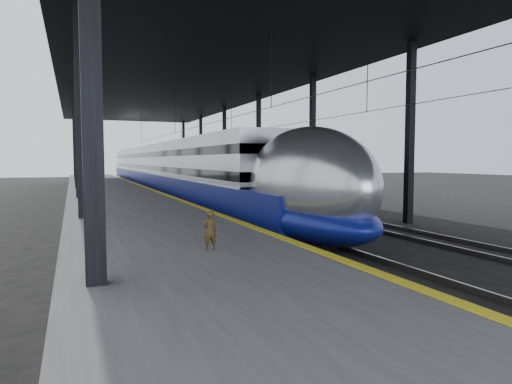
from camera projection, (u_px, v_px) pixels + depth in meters
ground at (277, 257)px, 14.92m from camera, size 160.00×160.00×0.00m
platform at (114, 198)px, 32.09m from camera, size 6.00×80.00×1.00m
yellow_strip at (154, 190)px, 33.10m from camera, size 0.30×80.00×0.01m
rails at (222, 200)px, 35.10m from camera, size 6.52×80.00×0.16m
canopy at (188, 79)px, 33.50m from camera, size 18.00×75.00×9.47m
tgv_train at (166, 171)px, 42.57m from camera, size 3.20×65.20×4.59m
second_train at (195, 172)px, 52.64m from camera, size 2.57×56.05×3.54m
child at (210, 231)px, 11.03m from camera, size 0.37×0.25×0.97m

